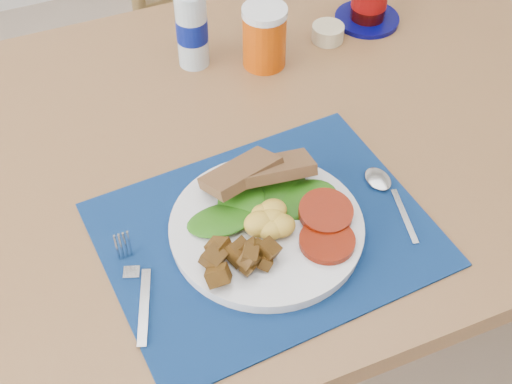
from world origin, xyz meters
TOP-DOWN VIEW (x-y plane):
  - table at (0.00, 0.20)m, footprint 1.40×0.90m
  - chair_far at (-0.02, 0.90)m, footprint 0.43×0.41m
  - placemat at (-0.20, -0.00)m, footprint 0.50×0.40m
  - breakfast_plate at (-0.20, -0.00)m, footprint 0.28×0.28m
  - fork at (-0.40, -0.02)m, footprint 0.05×0.18m
  - spoon at (0.01, 0.00)m, footprint 0.04×0.16m
  - water_bottle at (-0.15, 0.44)m, footprint 0.06×0.06m
  - juice_glass at (-0.03, 0.38)m, footprint 0.08×0.08m
  - ramekin at (0.11, 0.41)m, footprint 0.06×0.06m

SIDE VIEW (x-z plane):
  - chair_far at x=-0.02m, z-range 0.02..1.05m
  - table at x=0.00m, z-range 0.29..1.04m
  - placemat at x=-0.20m, z-range 0.75..0.75m
  - fork at x=-0.40m, z-range 0.75..0.76m
  - spoon at x=0.01m, z-range 0.75..0.76m
  - ramekin at x=0.11m, z-range 0.75..0.78m
  - breakfast_plate at x=-0.20m, z-range 0.74..0.81m
  - juice_glass at x=-0.03m, z-range 0.75..0.86m
  - water_bottle at x=-0.15m, z-range 0.74..0.94m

